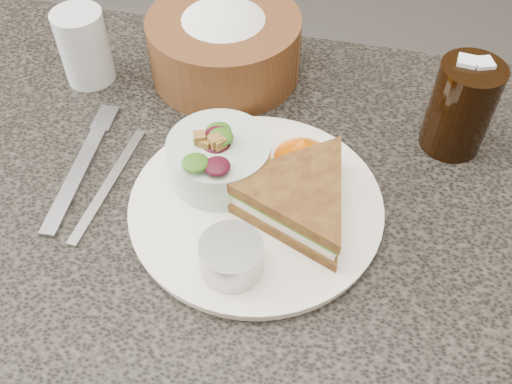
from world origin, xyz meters
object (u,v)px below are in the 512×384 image
at_px(salad_bowl, 219,153).
at_px(water_glass, 84,47).
at_px(dinner_plate, 256,206).
at_px(cola_glass, 462,103).
at_px(sandwich, 298,198).
at_px(dressing_ramekin, 231,257).
at_px(dining_table, 227,352).
at_px(bread_basket, 224,37).

distance_m(salad_bowl, water_glass, 0.27).
height_order(dinner_plate, cola_glass, cola_glass).
xyz_separation_m(sandwich, dressing_ramekin, (-0.05, -0.09, -0.00)).
height_order(salad_bowl, water_glass, water_glass).
relative_size(sandwich, dressing_ramekin, 2.73).
bearing_deg(dinner_plate, dining_table, -170.62).
relative_size(dining_table, salad_bowl, 8.59).
relative_size(salad_bowl, water_glass, 1.16).
distance_m(dining_table, dressing_ramekin, 0.42).
xyz_separation_m(dining_table, sandwich, (0.09, 0.00, 0.41)).
relative_size(salad_bowl, cola_glass, 0.91).
height_order(dinner_plate, salad_bowl, salad_bowl).
relative_size(salad_bowl, bread_basket, 0.57).
height_order(bread_basket, cola_glass, cola_glass).
relative_size(bread_basket, water_glass, 2.04).
height_order(sandwich, water_glass, water_glass).
distance_m(salad_bowl, dressing_ramekin, 0.13).
xyz_separation_m(sandwich, bread_basket, (-0.14, 0.24, 0.02)).
height_order(dining_table, dressing_ramekin, dressing_ramekin).
height_order(sandwich, dressing_ramekin, sandwich).
distance_m(dining_table, cola_glass, 0.53).
height_order(dining_table, dinner_plate, dinner_plate).
xyz_separation_m(dining_table, dinner_plate, (0.05, 0.01, 0.38)).
bearing_deg(sandwich, dining_table, -154.53).
xyz_separation_m(dinner_plate, dressing_ramekin, (-0.00, -0.09, 0.03)).
distance_m(dinner_plate, salad_bowl, 0.07).
bearing_deg(dining_table, salad_bowl, 95.30).
xyz_separation_m(dining_table, water_glass, (-0.23, 0.19, 0.43)).
relative_size(sandwich, cola_glass, 1.37).
height_order(dinner_plate, dressing_ramekin, dressing_ramekin).
bearing_deg(salad_bowl, dining_table, -84.70).
bearing_deg(dressing_ramekin, water_glass, 135.51).
relative_size(dining_table, sandwich, 5.72).
bearing_deg(bread_basket, sandwich, -58.55).
distance_m(dining_table, bread_basket, 0.50).
height_order(dining_table, cola_glass, cola_glass).
xyz_separation_m(sandwich, salad_bowl, (-0.10, 0.04, 0.01)).
bearing_deg(water_glass, dressing_ramekin, -44.49).
bearing_deg(dining_table, dressing_ramekin, -62.40).
height_order(dressing_ramekin, water_glass, water_glass).
relative_size(dressing_ramekin, water_glass, 0.64).
distance_m(dining_table, salad_bowl, 0.42).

